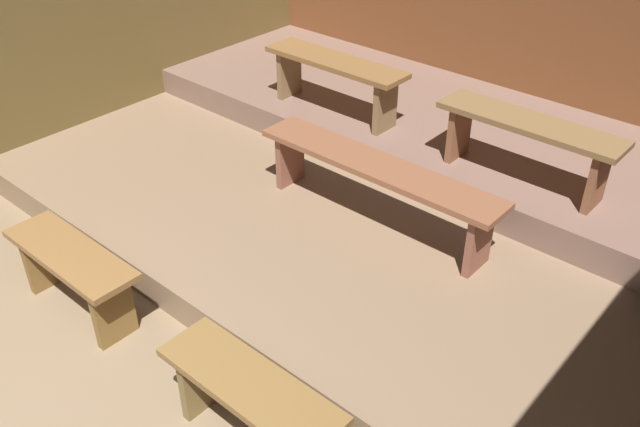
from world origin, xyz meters
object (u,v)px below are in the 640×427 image
at_px(bench_floor_right, 251,399).
at_px(bench_middle_left, 335,72).
at_px(bench_lower_center, 377,175).
at_px(bench_floor_left, 73,268).
at_px(bench_middle_right, 528,135).

height_order(bench_floor_right, bench_middle_left, bench_middle_left).
height_order(bench_lower_center, bench_middle_left, bench_middle_left).
relative_size(bench_lower_center, bench_middle_left, 1.45).
bearing_deg(bench_floor_left, bench_middle_right, 57.42).
bearing_deg(bench_middle_left, bench_floor_left, -88.37).
distance_m(bench_lower_center, bench_middle_left, 1.33).
distance_m(bench_floor_left, bench_lower_center, 2.00).
distance_m(bench_floor_left, bench_middle_left, 2.58).
bearing_deg(bench_floor_right, bench_middle_left, 122.58).
xyz_separation_m(bench_floor_left, bench_floor_right, (1.55, 0.00, 0.00)).
relative_size(bench_floor_left, bench_floor_right, 1.00).
relative_size(bench_floor_left, bench_middle_right, 0.79).
bearing_deg(bench_middle_left, bench_floor_right, -57.42).
distance_m(bench_floor_left, bench_floor_right, 1.55).
xyz_separation_m(bench_lower_center, bench_middle_right, (0.65, 0.80, 0.21)).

